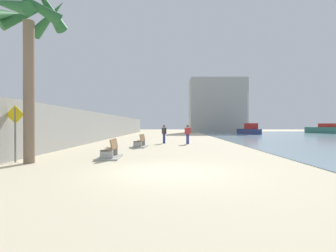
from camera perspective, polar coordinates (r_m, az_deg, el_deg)
The scene contains 11 objects.
ground_plane at distance 26.94m, azimuth 0.21°, elevation -3.29°, with size 120.00×120.00×0.00m, color beige.
seawall at distance 27.98m, azimuth -15.34°, elevation -0.18°, with size 0.80×64.00×2.91m, color #9E9E99.
palm_tree at distance 13.17m, azimuth -29.33°, elevation 18.60°, with size 3.38×3.43×7.69m.
bench_near at distance 13.05m, azimuth -13.12°, elevation -6.14°, with size 1.21×2.15×0.98m.
bench_far at distance 18.96m, azimuth -6.47°, elevation -4.11°, with size 1.23×2.17×0.98m.
person_walking at distance 21.77m, azimuth 4.52°, elevation -1.56°, with size 0.53×0.23×1.69m.
person_standing at distance 22.53m, azimuth -0.90°, elevation -1.51°, with size 0.43×0.37×1.68m.
boat_mid_bay at distance 45.95m, azimuth 18.10°, elevation -0.86°, with size 3.06×5.29×7.33m.
boat_far_left at distance 56.47m, azimuth 32.02°, elevation -0.66°, with size 4.21×6.79×1.88m.
pedestrian_sign at distance 13.13m, azimuth -31.57°, elevation -0.13°, with size 0.85×0.08×2.58m.
harbor_building at distance 55.96m, azimuth 11.17°, elevation 4.56°, with size 12.00×6.00×11.66m, color #9E9E99.
Camera 1 is at (0.24, -8.88, 1.70)m, focal length 26.63 mm.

